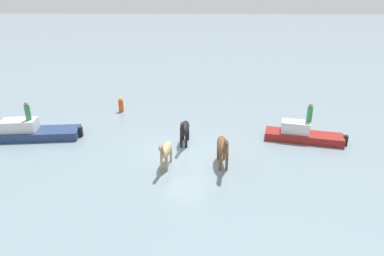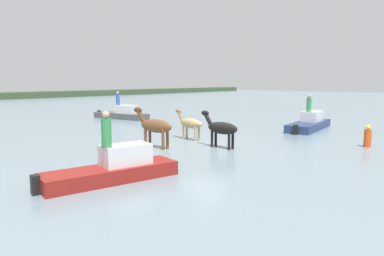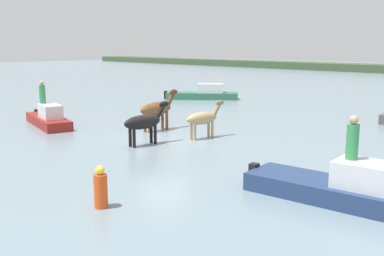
{
  "view_description": "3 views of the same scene",
  "coord_description": "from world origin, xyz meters",
  "px_view_note": "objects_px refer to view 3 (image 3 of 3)",
  "views": [
    {
      "loc": [
        -1.01,
        17.82,
        8.88
      ],
      "look_at": [
        -0.53,
        -0.75,
        1.12
      ],
      "focal_mm": 32.62,
      "sensor_mm": 36.0,
      "label": 1
    },
    {
      "loc": [
        -14.26,
        -11.16,
        3.33
      ],
      "look_at": [
        -0.26,
        0.79,
        0.86
      ],
      "focal_mm": 33.07,
      "sensor_mm": 36.0,
      "label": 2
    },
    {
      "loc": [
        14.41,
        -12.68,
        4.22
      ],
      "look_at": [
        0.92,
        0.92,
        0.62
      ],
      "focal_mm": 41.5,
      "sensor_mm": 36.0,
      "label": 3
    }
  ],
  "objects_px": {
    "boat_dinghy_port": "(204,95)",
    "person_helmsman_aft": "(42,93)",
    "horse_rear_stallion": "(157,109)",
    "person_spotter_bow": "(353,139)",
    "horse_dun_straggler": "(203,118)",
    "boat_skiff_near": "(352,193)",
    "boat_tender_starboard": "(49,120)",
    "buoy_channel_marker": "(101,189)",
    "horse_pinto_flank": "(144,122)"
  },
  "relations": [
    {
      "from": "horse_rear_stallion",
      "to": "boat_skiff_near",
      "type": "distance_m",
      "value": 12.11
    },
    {
      "from": "boat_tender_starboard",
      "to": "person_helmsman_aft",
      "type": "xyz_separation_m",
      "value": [
        -0.32,
        -0.1,
        1.42
      ]
    },
    {
      "from": "horse_rear_stallion",
      "to": "horse_dun_straggler",
      "type": "bearing_deg",
      "value": -88.73
    },
    {
      "from": "person_helmsman_aft",
      "to": "buoy_channel_marker",
      "type": "height_order",
      "value": "person_helmsman_aft"
    },
    {
      "from": "buoy_channel_marker",
      "to": "boat_tender_starboard",
      "type": "bearing_deg",
      "value": 158.23
    },
    {
      "from": "horse_rear_stallion",
      "to": "buoy_channel_marker",
      "type": "bearing_deg",
      "value": -141.77
    },
    {
      "from": "horse_rear_stallion",
      "to": "boat_dinghy_port",
      "type": "bearing_deg",
      "value": 30.37
    },
    {
      "from": "boat_skiff_near",
      "to": "person_spotter_bow",
      "type": "height_order",
      "value": "person_spotter_bow"
    },
    {
      "from": "horse_pinto_flank",
      "to": "boat_skiff_near",
      "type": "distance_m",
      "value": 9.6
    },
    {
      "from": "horse_dun_straggler",
      "to": "boat_skiff_near",
      "type": "distance_m",
      "value": 9.37
    },
    {
      "from": "horse_dun_straggler",
      "to": "horse_pinto_flank",
      "type": "height_order",
      "value": "horse_pinto_flank"
    },
    {
      "from": "horse_dun_straggler",
      "to": "person_helmsman_aft",
      "type": "xyz_separation_m",
      "value": [
        -8.26,
        -3.57,
        0.8
      ]
    },
    {
      "from": "boat_skiff_near",
      "to": "boat_dinghy_port",
      "type": "xyz_separation_m",
      "value": [
        -18.99,
        14.32,
        -0.0
      ]
    },
    {
      "from": "boat_tender_starboard",
      "to": "horse_pinto_flank",
      "type": "bearing_deg",
      "value": 18.53
    },
    {
      "from": "person_spotter_bow",
      "to": "person_helmsman_aft",
      "type": "bearing_deg",
      "value": -179.29
    },
    {
      "from": "boat_dinghy_port",
      "to": "boat_skiff_near",
      "type": "bearing_deg",
      "value": -77.1
    },
    {
      "from": "boat_tender_starboard",
      "to": "boat_skiff_near",
      "type": "distance_m",
      "value": 16.65
    },
    {
      "from": "boat_skiff_near",
      "to": "person_spotter_bow",
      "type": "xyz_separation_m",
      "value": [
        -0.11,
        0.04,
        1.44
      ]
    },
    {
      "from": "person_helmsman_aft",
      "to": "boat_dinghy_port",
      "type": "bearing_deg",
      "value": 97.93
    },
    {
      "from": "horse_dun_straggler",
      "to": "person_helmsman_aft",
      "type": "distance_m",
      "value": 9.03
    },
    {
      "from": "horse_dun_straggler",
      "to": "horse_pinto_flank",
      "type": "bearing_deg",
      "value": 170.21
    },
    {
      "from": "horse_dun_straggler",
      "to": "boat_dinghy_port",
      "type": "height_order",
      "value": "horse_dun_straggler"
    },
    {
      "from": "horse_pinto_flank",
      "to": "buoy_channel_marker",
      "type": "xyz_separation_m",
      "value": [
        4.97,
        -5.52,
        -0.49
      ]
    },
    {
      "from": "boat_dinghy_port",
      "to": "person_helmsman_aft",
      "type": "bearing_deg",
      "value": -122.14
    },
    {
      "from": "horse_dun_straggler",
      "to": "buoy_channel_marker",
      "type": "relative_size",
      "value": 1.92
    },
    {
      "from": "boat_dinghy_port",
      "to": "buoy_channel_marker",
      "type": "bearing_deg",
      "value": -93.21
    },
    {
      "from": "person_spotter_bow",
      "to": "horse_dun_straggler",
      "type": "bearing_deg",
      "value": 158.66
    },
    {
      "from": "horse_pinto_flank",
      "to": "person_helmsman_aft",
      "type": "relative_size",
      "value": 1.96
    },
    {
      "from": "boat_dinghy_port",
      "to": "person_spotter_bow",
      "type": "height_order",
      "value": "person_spotter_bow"
    },
    {
      "from": "horse_pinto_flank",
      "to": "buoy_channel_marker",
      "type": "relative_size",
      "value": 2.05
    },
    {
      "from": "horse_dun_straggler",
      "to": "person_helmsman_aft",
      "type": "relative_size",
      "value": 1.84
    },
    {
      "from": "boat_tender_starboard",
      "to": "buoy_channel_marker",
      "type": "xyz_separation_m",
      "value": [
        12.07,
        -4.82,
        0.2
      ]
    },
    {
      "from": "boat_tender_starboard",
      "to": "person_spotter_bow",
      "type": "relative_size",
      "value": 4.06
    },
    {
      "from": "boat_tender_starboard",
      "to": "buoy_channel_marker",
      "type": "distance_m",
      "value": 13.0
    },
    {
      "from": "horse_rear_stallion",
      "to": "boat_skiff_near",
      "type": "height_order",
      "value": "horse_rear_stallion"
    },
    {
      "from": "boat_tender_starboard",
      "to": "boat_skiff_near",
      "type": "xyz_separation_m",
      "value": [
        16.65,
        0.06,
        0.01
      ]
    },
    {
      "from": "horse_dun_straggler",
      "to": "boat_skiff_near",
      "type": "bearing_deg",
      "value": -104.25
    },
    {
      "from": "horse_rear_stallion",
      "to": "person_spotter_bow",
      "type": "relative_size",
      "value": 2.15
    },
    {
      "from": "boat_dinghy_port",
      "to": "person_helmsman_aft",
      "type": "xyz_separation_m",
      "value": [
        2.02,
        -14.49,
        1.41
      ]
    },
    {
      "from": "boat_dinghy_port",
      "to": "person_spotter_bow",
      "type": "relative_size",
      "value": 4.44
    },
    {
      "from": "horse_pinto_flank",
      "to": "boat_tender_starboard",
      "type": "relative_size",
      "value": 0.48
    },
    {
      "from": "boat_tender_starboard",
      "to": "horse_rear_stallion",
      "type": "bearing_deg",
      "value": 45.91
    },
    {
      "from": "horse_rear_stallion",
      "to": "horse_pinto_flank",
      "type": "bearing_deg",
      "value": -143.45
    },
    {
      "from": "horse_rear_stallion",
      "to": "person_helmsman_aft",
      "type": "xyz_separation_m",
      "value": [
        -5.31,
        -3.35,
        0.64
      ]
    },
    {
      "from": "horse_pinto_flank",
      "to": "boat_tender_starboard",
      "type": "xyz_separation_m",
      "value": [
        -7.1,
        -0.7,
        -0.68
      ]
    },
    {
      "from": "horse_pinto_flank",
      "to": "person_spotter_bow",
      "type": "distance_m",
      "value": 9.49
    },
    {
      "from": "boat_skiff_near",
      "to": "boat_tender_starboard",
      "type": "bearing_deg",
      "value": 173.8
    },
    {
      "from": "horse_pinto_flank",
      "to": "buoy_channel_marker",
      "type": "height_order",
      "value": "horse_pinto_flank"
    },
    {
      "from": "horse_pinto_flank",
      "to": "boat_dinghy_port",
      "type": "height_order",
      "value": "horse_pinto_flank"
    },
    {
      "from": "horse_dun_straggler",
      "to": "horse_rear_stallion",
      "type": "distance_m",
      "value": 2.95
    }
  ]
}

